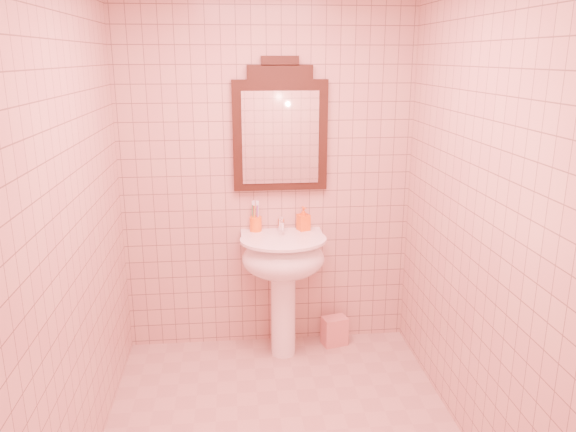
{
  "coord_description": "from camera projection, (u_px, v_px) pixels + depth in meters",
  "views": [
    {
      "loc": [
        -0.24,
        -2.68,
        2.03
      ],
      "look_at": [
        0.09,
        0.55,
        1.11
      ],
      "focal_mm": 35.0,
      "sensor_mm": 36.0,
      "label": 1
    }
  ],
  "objects": [
    {
      "name": "toothbrush_cup",
      "position": [
        256.0,
        224.0,
        3.88
      ],
      "size": [
        0.08,
        0.08,
        0.19
      ],
      "rotation": [
        0.0,
        0.0,
        -0.31
      ],
      "color": "orange",
      "rests_on": "pedestal_sink"
    },
    {
      "name": "faucet",
      "position": [
        281.0,
        224.0,
        3.86
      ],
      "size": [
        0.04,
        0.16,
        0.11
      ],
      "color": "white",
      "rests_on": "pedestal_sink"
    },
    {
      "name": "pedestal_sink",
      "position": [
        283.0,
        266.0,
        3.8
      ],
      "size": [
        0.58,
        0.58,
        0.86
      ],
      "color": "white",
      "rests_on": "floor"
    },
    {
      "name": "towel",
      "position": [
        334.0,
        331.0,
        4.09
      ],
      "size": [
        0.2,
        0.15,
        0.21
      ],
      "primitive_type": "cube",
      "rotation": [
        0.0,
        0.0,
        0.25
      ],
      "color": "tan",
      "rests_on": "floor"
    },
    {
      "name": "back_wall",
      "position": [
        268.0,
        175.0,
        3.85
      ],
      "size": [
        2.0,
        0.02,
        2.5
      ],
      "primitive_type": "cube",
      "color": "tan",
      "rests_on": "floor"
    },
    {
      "name": "soap_dispenser",
      "position": [
        303.0,
        219.0,
        3.9
      ],
      "size": [
        0.1,
        0.1,
        0.17
      ],
      "primitive_type": "imported",
      "rotation": [
        0.0,
        0.0,
        0.36
      ],
      "color": "orange",
      "rests_on": "pedestal_sink"
    },
    {
      "name": "mirror",
      "position": [
        280.0,
        130.0,
        3.75
      ],
      "size": [
        0.64,
        0.06,
        0.89
      ],
      "color": "black",
      "rests_on": "back_wall"
    }
  ]
}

